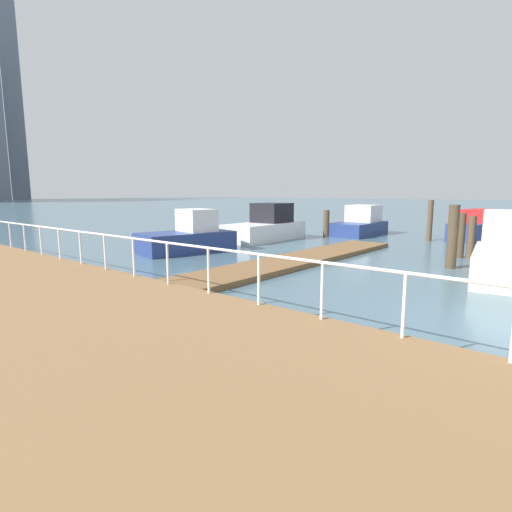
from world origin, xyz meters
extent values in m
plane|color=#476675|center=(0.00, 20.00, 0.00)|extent=(300.00, 300.00, 0.00)
cube|color=brown|center=(3.27, 7.87, 0.09)|extent=(13.55, 2.00, 0.18)
cylinder|color=white|center=(-3.15, 1.39, 0.93)|extent=(0.06, 0.06, 1.05)
cylinder|color=white|center=(-3.15, 2.87, 0.93)|extent=(0.06, 0.06, 1.05)
cylinder|color=white|center=(-3.15, 4.35, 0.93)|extent=(0.06, 0.06, 1.05)
cylinder|color=white|center=(-3.15, 5.83, 0.93)|extent=(0.06, 0.06, 1.05)
cylinder|color=white|center=(-3.15, 7.31, 0.93)|extent=(0.06, 0.06, 1.05)
cylinder|color=white|center=(-3.15, 8.79, 0.93)|extent=(0.06, 0.06, 1.05)
cylinder|color=white|center=(-3.15, 10.27, 0.93)|extent=(0.06, 0.06, 1.05)
cylinder|color=white|center=(-3.15, 11.75, 0.93)|extent=(0.06, 0.06, 1.05)
cylinder|color=white|center=(-3.15, 13.23, 0.93)|extent=(0.06, 0.06, 1.05)
cylinder|color=white|center=(-3.15, 14.71, 0.93)|extent=(0.06, 0.06, 1.05)
cylinder|color=white|center=(-3.15, 16.19, 0.93)|extent=(0.06, 0.06, 1.05)
cylinder|color=white|center=(-3.15, 17.67, 0.93)|extent=(0.06, 0.06, 1.05)
cylinder|color=white|center=(-3.15, 8.05, 1.45)|extent=(0.06, 25.17, 0.06)
cylinder|color=#473826|center=(5.96, 2.96, 1.13)|extent=(0.36, 0.36, 2.26)
cylinder|color=brown|center=(14.05, 6.14, 1.13)|extent=(0.29, 0.29, 2.26)
cylinder|color=#473826|center=(8.74, 3.29, 0.92)|extent=(0.26, 0.26, 1.84)
cylinder|color=brown|center=(8.81, 13.28, 0.94)|extent=(0.32, 0.32, 1.87)
cylinder|color=brown|center=(12.04, 11.54, 0.81)|extent=(0.36, 0.36, 1.62)
cylinder|color=brown|center=(8.90, 2.96, 0.87)|extent=(0.31, 0.31, 1.73)
cube|color=navy|center=(14.30, 10.54, 0.40)|extent=(4.54, 2.26, 0.81)
cube|color=white|center=(15.05, 10.55, 1.34)|extent=(1.94, 1.78, 1.06)
cube|color=beige|center=(4.81, 1.10, 0.48)|extent=(4.43, 2.43, 0.96)
cube|color=white|center=(5.25, 1.17, 1.55)|extent=(1.79, 1.67, 1.18)
cube|color=navy|center=(2.50, 13.26, 0.46)|extent=(4.53, 2.95, 0.91)
cube|color=white|center=(3.06, 13.13, 1.42)|extent=(1.67, 1.93, 1.01)
cube|color=navy|center=(17.20, 4.14, 0.50)|extent=(6.80, 2.33, 0.99)
cube|color=red|center=(16.60, 4.22, 1.36)|extent=(2.67, 1.53, 0.73)
cube|color=white|center=(8.39, 13.42, 0.48)|extent=(5.22, 2.27, 0.97)
cube|color=black|center=(9.09, 13.43, 1.52)|extent=(1.95, 1.78, 1.10)
cube|color=slate|center=(51.83, 168.00, 34.84)|extent=(6.99, 8.07, 69.67)
camera|label=1|loc=(-9.35, -0.74, 2.69)|focal=28.22mm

